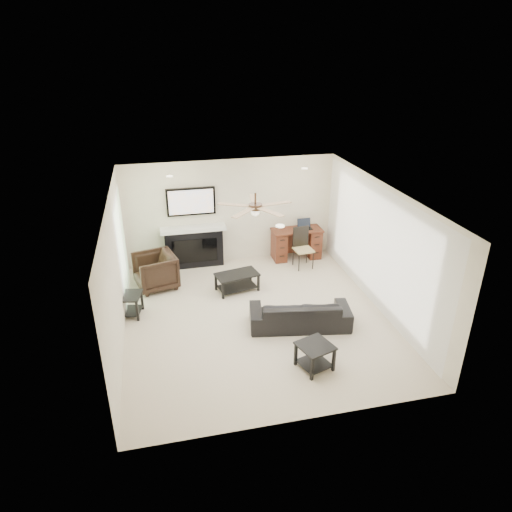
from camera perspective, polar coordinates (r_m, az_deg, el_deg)
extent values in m
plane|color=beige|center=(8.99, 0.07, -7.71)|extent=(5.50, 5.50, 0.00)
cube|color=white|center=(7.93, 0.08, 7.68)|extent=(5.00, 5.50, 0.04)
cube|color=beige|center=(10.88, -3.18, 5.57)|extent=(5.00, 0.04, 2.50)
cube|color=beige|center=(6.11, 5.98, -11.38)|extent=(5.00, 0.04, 2.50)
cube|color=beige|center=(8.25, -17.11, -2.14)|extent=(0.04, 5.50, 2.50)
cube|color=beige|center=(9.22, 15.40, 1.00)|extent=(0.04, 5.50, 2.50)
cube|color=white|center=(9.29, 14.83, 1.11)|extent=(0.04, 5.10, 2.40)
cube|color=#93BC89|center=(9.74, -16.33, 0.89)|extent=(0.04, 1.80, 2.10)
cylinder|color=#382619|center=(8.10, -0.08, 6.20)|extent=(1.40, 1.40, 0.30)
imported|color=black|center=(8.66, 5.51, -7.10)|extent=(1.97, 1.04, 0.55)
imported|color=black|center=(10.13, -12.48, -1.85)|extent=(1.03, 1.01, 0.78)
cube|color=black|center=(9.85, -2.38, -3.28)|extent=(0.98, 0.68, 0.40)
cube|color=black|center=(7.68, 7.34, -12.35)|extent=(0.66, 0.66, 0.45)
cube|color=black|center=(9.31, -15.60, -5.91)|extent=(0.59, 0.59, 0.45)
cube|color=black|center=(10.72, -7.87, 3.38)|extent=(1.52, 0.34, 1.91)
cube|color=#412010|center=(11.32, 5.06, 1.56)|extent=(1.22, 0.56, 0.76)
cube|color=black|center=(10.80, 5.95, 0.95)|extent=(0.46, 0.48, 0.97)
cube|color=black|center=(11.18, 6.16, 3.94)|extent=(0.33, 0.24, 0.23)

